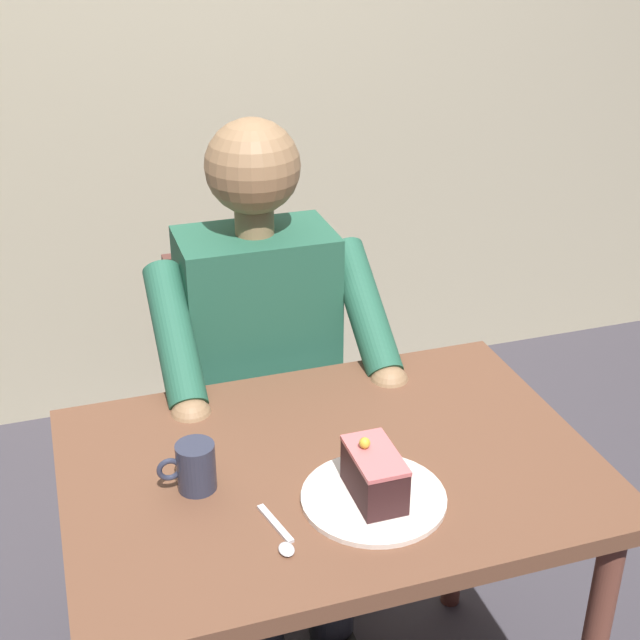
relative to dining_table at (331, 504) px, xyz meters
The scene contains 7 objects.
dining_table is the anchor object (origin of this frame).
chair 0.67m from the dining_table, 90.00° to the right, with size 0.42×0.42×0.89m.
seated_person 0.48m from the dining_table, 90.00° to the right, with size 0.53×0.58×1.27m.
dessert_plate 0.17m from the dining_table, 104.93° to the left, with size 0.26×0.26×0.01m, color silver.
cake_slice 0.21m from the dining_table, 104.91° to the left, with size 0.08×0.14×0.11m.
coffee_cup 0.30m from the dining_table, ahead, with size 0.11×0.07×0.09m.
dessert_spoon 0.26m from the dining_table, 50.62° to the left, with size 0.04×0.14×0.01m.
Camera 1 is at (0.44, 1.29, 1.74)m, focal length 49.56 mm.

